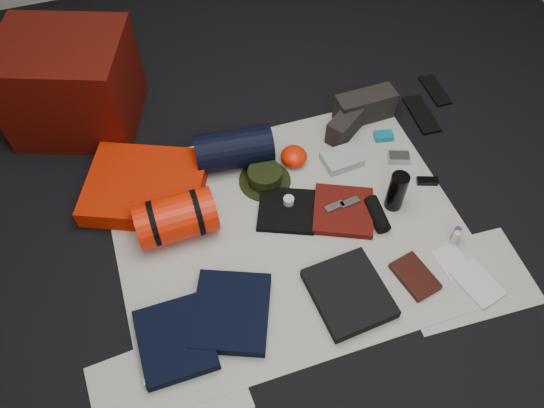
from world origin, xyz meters
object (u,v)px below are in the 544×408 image
object	(u,v)px
stuff_sack	(176,218)
water_bottle	(397,191)
red_cabinet	(71,84)
navy_duffel	(234,149)
paperback_book	(415,276)
sleeping_pad	(146,187)
compact_camera	(399,158)

from	to	relation	value
stuff_sack	water_bottle	world-z (taller)	water_bottle
red_cabinet	navy_duffel	xyz separation A→B (m)	(0.70, -0.56, -0.15)
red_cabinet	paperback_book	distance (m)	1.95
water_bottle	paperback_book	distance (m)	0.41
red_cabinet	paperback_book	size ratio (longest dim) A/B	2.96
stuff_sack	water_bottle	distance (m)	1.04
red_cabinet	paperback_book	world-z (taller)	red_cabinet
sleeping_pad	water_bottle	world-z (taller)	water_bottle
red_cabinet	water_bottle	xyz separation A→B (m)	(1.35, -1.07, -0.14)
red_cabinet	sleeping_pad	size ratio (longest dim) A/B	1.10
navy_duffel	paperback_book	bearing A→B (deg)	-51.71
navy_duffel	paperback_book	world-z (taller)	navy_duffel
navy_duffel	paperback_book	xyz separation A→B (m)	(0.57, -0.90, -0.09)
water_bottle	red_cabinet	bearing A→B (deg)	141.74
stuff_sack	compact_camera	xyz separation A→B (m)	(1.17, 0.07, -0.08)
red_cabinet	sleeping_pad	world-z (taller)	red_cabinet
red_cabinet	compact_camera	xyz separation A→B (m)	(1.51, -0.82, -0.23)
water_bottle	paperback_book	xyz separation A→B (m)	(-0.09, -0.39, -0.09)
stuff_sack	compact_camera	size ratio (longest dim) A/B	3.43
water_bottle	compact_camera	bearing A→B (deg)	58.50
sleeping_pad	red_cabinet	bearing A→B (deg)	110.81
red_cabinet	water_bottle	size ratio (longest dim) A/B	2.85
navy_duffel	red_cabinet	bearing A→B (deg)	147.36
water_bottle	compact_camera	xyz separation A→B (m)	(0.15, 0.25, -0.09)
stuff_sack	sleeping_pad	bearing A→B (deg)	110.27
compact_camera	paperback_book	xyz separation A→B (m)	(-0.24, -0.64, -0.01)
navy_duffel	water_bottle	size ratio (longest dim) A/B	1.79
stuff_sack	water_bottle	size ratio (longest dim) A/B	1.66
paperback_book	compact_camera	bearing A→B (deg)	57.80
sleeping_pad	paperback_book	xyz separation A→B (m)	(1.03, -0.84, -0.04)
red_cabinet	compact_camera	distance (m)	1.73
water_bottle	paperback_book	bearing A→B (deg)	-102.33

